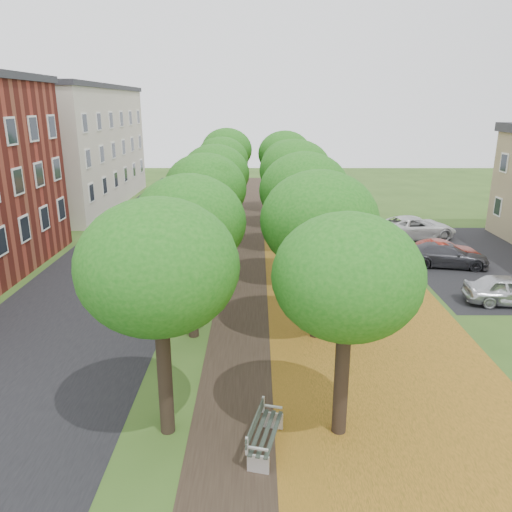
{
  "coord_description": "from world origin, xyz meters",
  "views": [
    {
      "loc": [
        0.3,
        -11.97,
        8.82
      ],
      "look_at": [
        0.26,
        8.66,
        2.5
      ],
      "focal_mm": 35.0,
      "sensor_mm": 36.0,
      "label": 1
    }
  ],
  "objects_px": {
    "bench": "(264,433)",
    "car_silver": "(510,290)",
    "car_red": "(444,252)",
    "car_white": "(414,227)",
    "car_grey": "(447,255)"
  },
  "relations": [
    {
      "from": "car_silver",
      "to": "car_red",
      "type": "xyz_separation_m",
      "value": [
        -0.85,
        6.05,
        -0.02
      ]
    },
    {
      "from": "bench",
      "to": "car_silver",
      "type": "distance_m",
      "value": 15.19
    },
    {
      "from": "bench",
      "to": "car_grey",
      "type": "height_order",
      "value": "car_grey"
    },
    {
      "from": "bench",
      "to": "car_grey",
      "type": "relative_size",
      "value": 0.46
    },
    {
      "from": "bench",
      "to": "car_silver",
      "type": "height_order",
      "value": "car_silver"
    },
    {
      "from": "bench",
      "to": "car_white",
      "type": "bearing_deg",
      "value": -12.32
    },
    {
      "from": "car_red",
      "to": "bench",
      "type": "bearing_deg",
      "value": 146.37
    },
    {
      "from": "car_red",
      "to": "car_white",
      "type": "distance_m",
      "value": 5.57
    },
    {
      "from": "car_silver",
      "to": "car_white",
      "type": "distance_m",
      "value": 11.65
    },
    {
      "from": "car_silver",
      "to": "car_grey",
      "type": "bearing_deg",
      "value": 14.33
    },
    {
      "from": "car_red",
      "to": "car_white",
      "type": "xyz_separation_m",
      "value": [
        0.0,
        5.57,
        0.11
      ]
    },
    {
      "from": "car_white",
      "to": "car_red",
      "type": "bearing_deg",
      "value": 167.91
    },
    {
      "from": "car_red",
      "to": "car_grey",
      "type": "xyz_separation_m",
      "value": [
        0.0,
        -0.46,
        -0.0
      ]
    },
    {
      "from": "car_red",
      "to": "car_white",
      "type": "relative_size",
      "value": 0.72
    },
    {
      "from": "car_silver",
      "to": "car_grey",
      "type": "relative_size",
      "value": 0.88
    }
  ]
}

